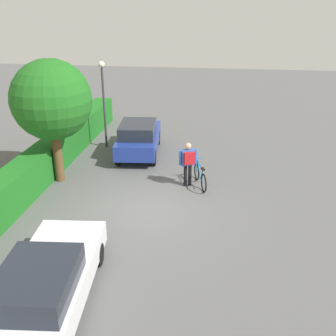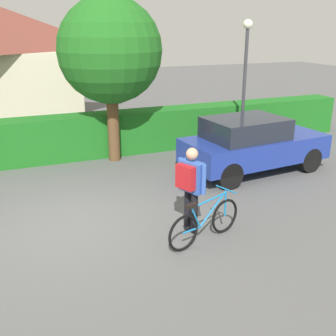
# 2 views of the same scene
# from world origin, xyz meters

# --- Properties ---
(ground_plane) EXTENTS (60.00, 60.00, 0.00)m
(ground_plane) POSITION_xyz_m (0.00, 0.00, 0.00)
(ground_plane) COLOR #555555
(hedge_row) EXTENTS (20.47, 0.90, 1.28)m
(hedge_row) POSITION_xyz_m (0.00, 4.38, 0.64)
(hedge_row) COLOR #1C661D
(hedge_row) RESTS_ON ground
(parked_car_near) EXTENTS (4.71, 2.15, 1.41)m
(parked_car_near) POSITION_xyz_m (-4.87, 1.27, 0.72)
(parked_car_near) COLOR silver
(parked_car_near) RESTS_ON ground
(parked_car_far) EXTENTS (4.05, 2.05, 1.52)m
(parked_car_far) POSITION_xyz_m (5.00, 1.28, 0.80)
(parked_car_far) COLOR navy
(parked_car_far) RESTS_ON ground
(bicycle) EXTENTS (1.68, 0.70, 0.91)m
(bicycle) POSITION_xyz_m (2.10, -1.65, 0.38)
(bicycle) COLOR black
(bicycle) RESTS_ON ground
(person_rider) EXTENTS (0.48, 0.63, 1.69)m
(person_rider) POSITION_xyz_m (2.00, -1.20, 1.03)
(person_rider) COLOR black
(person_rider) RESTS_ON ground
(street_lamp) EXTENTS (0.28, 0.28, 3.97)m
(street_lamp) POSITION_xyz_m (5.74, 3.00, 2.59)
(street_lamp) COLOR #38383D
(street_lamp) RESTS_ON ground
(tree_kerbside) EXTENTS (2.89, 2.89, 4.59)m
(tree_kerbside) POSITION_xyz_m (1.84, 3.71, 3.12)
(tree_kerbside) COLOR brown
(tree_kerbside) RESTS_ON ground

